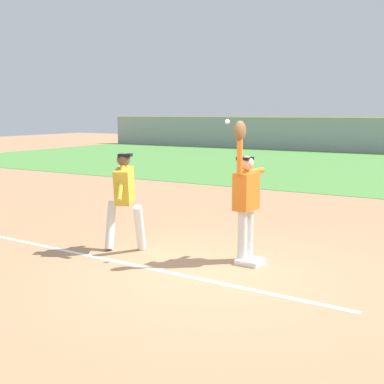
{
  "coord_description": "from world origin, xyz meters",
  "views": [
    {
      "loc": [
        3.57,
        -6.46,
        2.41
      ],
      "look_at": [
        -0.81,
        0.95,
        1.05
      ],
      "focal_mm": 47.48,
      "sensor_mm": 36.0,
      "label": 1
    }
  ],
  "objects_px": {
    "runner": "(124,194)",
    "baseball": "(227,122)",
    "parked_car_white": "(322,137)",
    "first_base": "(250,261)",
    "fielder": "(246,193)"
  },
  "relations": [
    {
      "from": "first_base",
      "to": "runner",
      "type": "relative_size",
      "value": 0.22
    },
    {
      "from": "first_base",
      "to": "runner",
      "type": "bearing_deg",
      "value": -170.49
    },
    {
      "from": "runner",
      "to": "baseball",
      "type": "xyz_separation_m",
      "value": [
        1.74,
        0.48,
        1.26
      ]
    },
    {
      "from": "runner",
      "to": "parked_car_white",
      "type": "bearing_deg",
      "value": 75.67
    },
    {
      "from": "first_base",
      "to": "runner",
      "type": "xyz_separation_m",
      "value": [
        -2.23,
        -0.37,
        0.96
      ]
    },
    {
      "from": "first_base",
      "to": "baseball",
      "type": "distance_m",
      "value": 2.27
    },
    {
      "from": "first_base",
      "to": "fielder",
      "type": "distance_m",
      "value": 1.09
    },
    {
      "from": "baseball",
      "to": "fielder",
      "type": "bearing_deg",
      "value": -1.72
    },
    {
      "from": "fielder",
      "to": "runner",
      "type": "distance_m",
      "value": 2.14
    },
    {
      "from": "baseball",
      "to": "parked_car_white",
      "type": "bearing_deg",
      "value": 103.27
    },
    {
      "from": "first_base",
      "to": "parked_car_white",
      "type": "xyz_separation_m",
      "value": [
        -7.02,
        27.8,
        0.63
      ]
    },
    {
      "from": "baseball",
      "to": "parked_car_white",
      "type": "xyz_separation_m",
      "value": [
        -6.53,
        27.69,
        -1.58
      ]
    },
    {
      "from": "baseball",
      "to": "parked_car_white",
      "type": "distance_m",
      "value": 28.5
    },
    {
      "from": "fielder",
      "to": "runner",
      "type": "bearing_deg",
      "value": 17.96
    },
    {
      "from": "parked_car_white",
      "to": "runner",
      "type": "bearing_deg",
      "value": -82.92
    }
  ]
}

